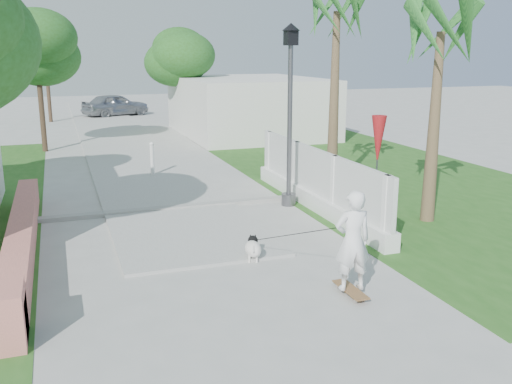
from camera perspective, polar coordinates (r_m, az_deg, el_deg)
name	(u,v)px	position (r m, az deg, el deg)	size (l,w,h in m)	color
ground	(249,314)	(8.67, -0.67, -12.06)	(90.00, 90.00, 0.00)	#B7B7B2
path_strip	(114,133)	(27.76, -14.03, 5.71)	(3.20, 36.00, 0.06)	#B7B7B2
curb	(171,208)	(14.12, -8.46, -1.62)	(6.50, 0.25, 0.10)	#999993
grass_right	(378,174)	(18.46, 12.11, 1.76)	(8.00, 20.00, 0.01)	#275A1C
pink_wall	(21,244)	(11.51, -22.48, -4.80)	(0.45, 8.20, 0.80)	#E28374
lattice_fence	(315,187)	(14.09, 5.95, 0.50)	(0.35, 7.00, 1.50)	white
building_right	(248,106)	(26.88, -0.80, 8.59)	(6.00, 8.00, 2.60)	silver
street_lamp	(290,109)	(14.03, 3.41, 8.29)	(0.44, 0.44, 4.44)	#59595E
bollard	(152,158)	(17.88, -10.35, 3.34)	(0.14, 0.14, 1.09)	white
patio_umbrella	(378,141)	(14.10, 12.12, 5.00)	(0.36, 0.36, 2.30)	#59595E
tree_path_left	(37,50)	(23.37, -21.06, 13.08)	(3.40, 3.40, 5.23)	#4C3826
tree_path_right	(179,58)	(27.96, -7.70, 13.18)	(3.00, 3.00, 4.79)	#4C3826
tree_path_far	(45,51)	(33.37, -20.33, 13.13)	(3.20, 3.20, 5.17)	#4C3826
palm_far	(337,24)	(15.60, 8.06, 16.32)	(1.80, 1.80, 5.30)	brown
palm_near	(440,43)	(13.20, 17.94, 13.96)	(1.80, 1.80, 4.70)	brown
skateboarder	(302,236)	(9.65, 4.67, -4.43)	(1.28, 2.63, 1.72)	brown
dog	(253,248)	(10.66, -0.30, -5.59)	(0.42, 0.62, 0.44)	white
parked_car	(116,105)	(35.49, -13.87, 8.47)	(1.58, 3.94, 1.34)	#A1A3A8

